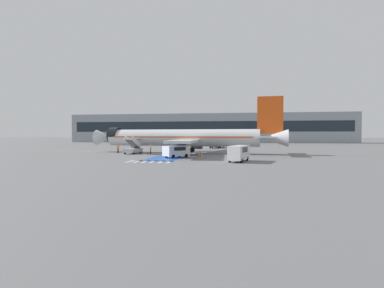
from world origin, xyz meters
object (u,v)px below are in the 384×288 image
(airliner, at_px, (184,138))
(baggage_cart, at_px, (193,154))
(service_van_1, at_px, (176,150))
(traffic_cone_2, at_px, (201,155))
(boarding_stairs_forward, at_px, (133,149))
(traffic_cone_1, at_px, (173,153))
(ground_crew_2, at_px, (178,150))
(traffic_cone_0, at_px, (248,153))
(terminal_building, at_px, (207,128))
(service_van_0, at_px, (239,152))
(ground_crew_0, at_px, (234,151))
(ground_crew_1, at_px, (118,148))
(ground_crew_3, at_px, (151,149))
(fuel_tanker, at_px, (217,142))

(airliner, relative_size, baggage_cart, 14.33)
(airliner, bearing_deg, service_van_1, -170.24)
(baggage_cart, height_order, traffic_cone_2, baggage_cart)
(boarding_stairs_forward, height_order, baggage_cart, boarding_stairs_forward)
(airliner, bearing_deg, traffic_cone_1, 160.98)
(boarding_stairs_forward, height_order, ground_crew_2, boarding_stairs_forward)
(traffic_cone_2, bearing_deg, baggage_cart, 117.22)
(baggage_cart, xyz_separation_m, ground_crew_2, (-2.86, -0.85, 0.81))
(airliner, bearing_deg, traffic_cone_0, -100.26)
(ground_crew_2, distance_m, traffic_cone_2, 6.18)
(service_van_1, bearing_deg, traffic_cone_0, 73.97)
(traffic_cone_1, bearing_deg, terminal_building, 92.37)
(airliner, bearing_deg, service_van_0, -141.53)
(service_van_0, bearing_deg, ground_crew_0, -70.26)
(ground_crew_1, xyz_separation_m, traffic_cone_0, (27.23, -1.92, -0.75))
(service_van_0, relative_size, service_van_1, 1.21)
(traffic_cone_2, bearing_deg, ground_crew_0, 29.95)
(boarding_stairs_forward, bearing_deg, service_van_0, -28.20)
(ground_crew_2, bearing_deg, traffic_cone_2, -77.81)
(service_van_0, relative_size, ground_crew_0, 3.38)
(ground_crew_2, relative_size, terminal_building, 0.01)
(ground_crew_1, xyz_separation_m, traffic_cone_1, (12.45, -1.69, -0.81))
(traffic_cone_1, bearing_deg, service_van_1, -73.49)
(airliner, height_order, ground_crew_3, airliner)
(fuel_tanker, relative_size, traffic_cone_2, 14.55)
(airliner, relative_size, ground_crew_0, 24.62)
(airliner, height_order, terminal_building, terminal_building)
(airliner, xyz_separation_m, traffic_cone_1, (-1.61, -3.51, -3.00))
(terminal_building, bearing_deg, ground_crew_3, -90.71)
(baggage_cart, bearing_deg, terminal_building, 77.61)
(ground_crew_0, bearing_deg, traffic_cone_0, -42.36)
(ground_crew_0, xyz_separation_m, ground_crew_1, (-24.50, 4.29, 0.11))
(terminal_building, bearing_deg, traffic_cone_1, -87.63)
(traffic_cone_0, height_order, traffic_cone_2, traffic_cone_2)
(airliner, height_order, ground_crew_1, airliner)
(ground_crew_3, bearing_deg, ground_crew_1, -125.84)
(fuel_tanker, distance_m, ground_crew_2, 32.14)
(airliner, xyz_separation_m, fuel_tanker, (4.71, 25.87, -1.42))
(airliner, height_order, fuel_tanker, airliner)
(ground_crew_2, bearing_deg, traffic_cone_1, 76.60)
(service_van_0, distance_m, service_van_1, 12.21)
(baggage_cart, height_order, ground_crew_3, ground_crew_3)
(traffic_cone_0, xyz_separation_m, terminal_building, (-18.43, 88.64, 6.63))
(airliner, distance_m, service_van_0, 21.29)
(ground_crew_0, height_order, terminal_building, terminal_building)
(fuel_tanker, bearing_deg, traffic_cone_0, -66.18)
(fuel_tanker, height_order, ground_crew_0, fuel_tanker)
(boarding_stairs_forward, relative_size, ground_crew_1, 2.88)
(fuel_tanker, bearing_deg, terminal_building, 107.47)
(fuel_tanker, xyz_separation_m, baggage_cart, (-2.08, -30.89, -1.61))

